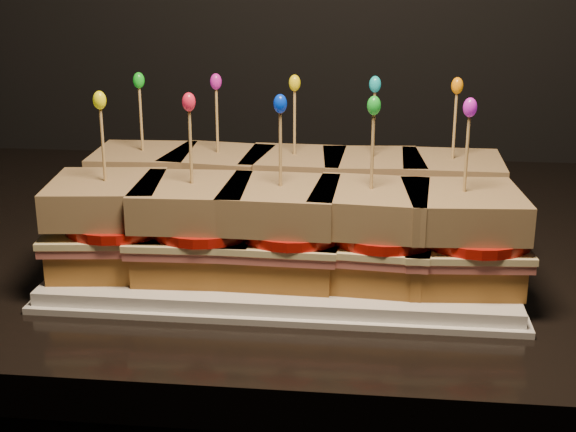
# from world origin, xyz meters

# --- Properties ---
(granite_slab) EXTENTS (2.21, 0.73, 0.04)m
(granite_slab) POSITION_xyz_m (-0.58, 1.64, 0.87)
(granite_slab) COLOR black
(granite_slab) RESTS_ON cabinet
(platter) EXTENTS (0.43, 0.27, 0.02)m
(platter) POSITION_xyz_m (-0.38, 1.52, 0.90)
(platter) COLOR white
(platter) RESTS_ON granite_slab
(platter_rim) EXTENTS (0.44, 0.28, 0.01)m
(platter_rim) POSITION_xyz_m (-0.38, 1.52, 0.90)
(platter_rim) COLOR white
(platter_rim) RESTS_ON granite_slab
(sandwich_0_bread_bot) EXTENTS (0.10, 0.10, 0.03)m
(sandwich_0_bread_bot) POSITION_xyz_m (-0.54, 1.58, 0.92)
(sandwich_0_bread_bot) COLOR brown
(sandwich_0_bread_bot) RESTS_ON platter
(sandwich_0_ham) EXTENTS (0.11, 0.11, 0.01)m
(sandwich_0_ham) POSITION_xyz_m (-0.54, 1.58, 0.94)
(sandwich_0_ham) COLOR #CB665A
(sandwich_0_ham) RESTS_ON sandwich_0_bread_bot
(sandwich_0_cheese) EXTENTS (0.12, 0.11, 0.01)m
(sandwich_0_cheese) POSITION_xyz_m (-0.54, 1.58, 0.95)
(sandwich_0_cheese) COLOR beige
(sandwich_0_cheese) RESTS_ON sandwich_0_ham
(sandwich_0_tomato) EXTENTS (0.10, 0.10, 0.01)m
(sandwich_0_tomato) POSITION_xyz_m (-0.53, 1.58, 0.96)
(sandwich_0_tomato) COLOR #AC130C
(sandwich_0_tomato) RESTS_ON sandwich_0_cheese
(sandwich_0_bread_top) EXTENTS (0.11, 0.11, 0.03)m
(sandwich_0_bread_top) POSITION_xyz_m (-0.54, 1.58, 0.98)
(sandwich_0_bread_top) COLOR #4C2D12
(sandwich_0_bread_top) RESTS_ON sandwich_0_tomato
(sandwich_0_pick) EXTENTS (0.00, 0.00, 0.09)m
(sandwich_0_pick) POSITION_xyz_m (-0.54, 1.58, 1.03)
(sandwich_0_pick) COLOR tan
(sandwich_0_pick) RESTS_ON sandwich_0_bread_top
(sandwich_0_frill) EXTENTS (0.01, 0.01, 0.02)m
(sandwich_0_frill) POSITION_xyz_m (-0.54, 1.58, 1.07)
(sandwich_0_frill) COLOR #14B71C
(sandwich_0_frill) RESTS_ON sandwich_0_pick
(sandwich_1_bread_bot) EXTENTS (0.11, 0.11, 0.03)m
(sandwich_1_bread_bot) POSITION_xyz_m (-0.46, 1.58, 0.92)
(sandwich_1_bread_bot) COLOR brown
(sandwich_1_bread_bot) RESTS_ON platter
(sandwich_1_ham) EXTENTS (0.12, 0.12, 0.01)m
(sandwich_1_ham) POSITION_xyz_m (-0.46, 1.58, 0.94)
(sandwich_1_ham) COLOR #CB665A
(sandwich_1_ham) RESTS_ON sandwich_1_bread_bot
(sandwich_1_cheese) EXTENTS (0.12, 0.12, 0.01)m
(sandwich_1_cheese) POSITION_xyz_m (-0.46, 1.58, 0.95)
(sandwich_1_cheese) COLOR beige
(sandwich_1_cheese) RESTS_ON sandwich_1_ham
(sandwich_1_tomato) EXTENTS (0.10, 0.10, 0.01)m
(sandwich_1_tomato) POSITION_xyz_m (-0.45, 1.58, 0.96)
(sandwich_1_tomato) COLOR #AC130C
(sandwich_1_tomato) RESTS_ON sandwich_1_cheese
(sandwich_1_bread_top) EXTENTS (0.11, 0.11, 0.03)m
(sandwich_1_bread_top) POSITION_xyz_m (-0.46, 1.58, 0.98)
(sandwich_1_bread_top) COLOR #4C2D12
(sandwich_1_bread_top) RESTS_ON sandwich_1_tomato
(sandwich_1_pick) EXTENTS (0.00, 0.00, 0.09)m
(sandwich_1_pick) POSITION_xyz_m (-0.46, 1.58, 1.03)
(sandwich_1_pick) COLOR tan
(sandwich_1_pick) RESTS_ON sandwich_1_bread_top
(sandwich_1_frill) EXTENTS (0.01, 0.01, 0.02)m
(sandwich_1_frill) POSITION_xyz_m (-0.46, 1.58, 1.07)
(sandwich_1_frill) COLOR #BF1AA3
(sandwich_1_frill) RESTS_ON sandwich_1_pick
(sandwich_2_bread_bot) EXTENTS (0.10, 0.10, 0.03)m
(sandwich_2_bread_bot) POSITION_xyz_m (-0.38, 1.58, 0.92)
(sandwich_2_bread_bot) COLOR brown
(sandwich_2_bread_bot) RESTS_ON platter
(sandwich_2_ham) EXTENTS (0.11, 0.11, 0.01)m
(sandwich_2_ham) POSITION_xyz_m (-0.38, 1.58, 0.94)
(sandwich_2_ham) COLOR #CB665A
(sandwich_2_ham) RESTS_ON sandwich_2_bread_bot
(sandwich_2_cheese) EXTENTS (0.12, 0.11, 0.01)m
(sandwich_2_cheese) POSITION_xyz_m (-0.38, 1.58, 0.95)
(sandwich_2_cheese) COLOR beige
(sandwich_2_cheese) RESTS_ON sandwich_2_ham
(sandwich_2_tomato) EXTENTS (0.10, 0.10, 0.01)m
(sandwich_2_tomato) POSITION_xyz_m (-0.36, 1.58, 0.96)
(sandwich_2_tomato) COLOR #AC130C
(sandwich_2_tomato) RESTS_ON sandwich_2_cheese
(sandwich_2_bread_top) EXTENTS (0.11, 0.11, 0.03)m
(sandwich_2_bread_top) POSITION_xyz_m (-0.38, 1.58, 0.98)
(sandwich_2_bread_top) COLOR #4C2D12
(sandwich_2_bread_top) RESTS_ON sandwich_2_tomato
(sandwich_2_pick) EXTENTS (0.00, 0.00, 0.09)m
(sandwich_2_pick) POSITION_xyz_m (-0.38, 1.58, 1.03)
(sandwich_2_pick) COLOR tan
(sandwich_2_pick) RESTS_ON sandwich_2_bread_top
(sandwich_2_frill) EXTENTS (0.01, 0.01, 0.02)m
(sandwich_2_frill) POSITION_xyz_m (-0.38, 1.58, 1.07)
(sandwich_2_frill) COLOR yellow
(sandwich_2_frill) RESTS_ON sandwich_2_pick
(sandwich_3_bread_bot) EXTENTS (0.11, 0.11, 0.03)m
(sandwich_3_bread_bot) POSITION_xyz_m (-0.29, 1.58, 0.92)
(sandwich_3_bread_bot) COLOR brown
(sandwich_3_bread_bot) RESTS_ON platter
(sandwich_3_ham) EXTENTS (0.12, 0.11, 0.01)m
(sandwich_3_ham) POSITION_xyz_m (-0.29, 1.58, 0.94)
(sandwich_3_ham) COLOR #CB665A
(sandwich_3_ham) RESTS_ON sandwich_3_bread_bot
(sandwich_3_cheese) EXTENTS (0.12, 0.12, 0.01)m
(sandwich_3_cheese) POSITION_xyz_m (-0.29, 1.58, 0.95)
(sandwich_3_cheese) COLOR beige
(sandwich_3_cheese) RESTS_ON sandwich_3_ham
(sandwich_3_tomato) EXTENTS (0.10, 0.10, 0.01)m
(sandwich_3_tomato) POSITION_xyz_m (-0.28, 1.58, 0.96)
(sandwich_3_tomato) COLOR #AC130C
(sandwich_3_tomato) RESTS_ON sandwich_3_cheese
(sandwich_3_bread_top) EXTENTS (0.11, 0.11, 0.03)m
(sandwich_3_bread_top) POSITION_xyz_m (-0.29, 1.58, 0.98)
(sandwich_3_bread_top) COLOR #4C2D12
(sandwich_3_bread_top) RESTS_ON sandwich_3_tomato
(sandwich_3_pick) EXTENTS (0.00, 0.00, 0.09)m
(sandwich_3_pick) POSITION_xyz_m (-0.29, 1.58, 1.03)
(sandwich_3_pick) COLOR tan
(sandwich_3_pick) RESTS_ON sandwich_3_bread_top
(sandwich_3_frill) EXTENTS (0.01, 0.01, 0.02)m
(sandwich_3_frill) POSITION_xyz_m (-0.29, 1.58, 1.07)
(sandwich_3_frill) COLOR #14AFBC
(sandwich_3_frill) RESTS_ON sandwich_3_pick
(sandwich_4_bread_bot) EXTENTS (0.10, 0.10, 0.03)m
(sandwich_4_bread_bot) POSITION_xyz_m (-0.21, 1.58, 0.92)
(sandwich_4_bread_bot) COLOR brown
(sandwich_4_bread_bot) RESTS_ON platter
(sandwich_4_ham) EXTENTS (0.11, 0.11, 0.01)m
(sandwich_4_ham) POSITION_xyz_m (-0.21, 1.58, 0.94)
(sandwich_4_ham) COLOR #CB665A
(sandwich_4_ham) RESTS_ON sandwich_4_bread_bot
(sandwich_4_cheese) EXTENTS (0.11, 0.11, 0.01)m
(sandwich_4_cheese) POSITION_xyz_m (-0.21, 1.58, 0.95)
(sandwich_4_cheese) COLOR beige
(sandwich_4_cheese) RESTS_ON sandwich_4_ham
(sandwich_4_tomato) EXTENTS (0.10, 0.10, 0.01)m
(sandwich_4_tomato) POSITION_xyz_m (-0.20, 1.58, 0.96)
(sandwich_4_tomato) COLOR #AC130C
(sandwich_4_tomato) RESTS_ON sandwich_4_cheese
(sandwich_4_bread_top) EXTENTS (0.10, 0.10, 0.03)m
(sandwich_4_bread_top) POSITION_xyz_m (-0.21, 1.58, 0.98)
(sandwich_4_bread_top) COLOR #4C2D12
(sandwich_4_bread_top) RESTS_ON sandwich_4_tomato
(sandwich_4_pick) EXTENTS (0.00, 0.00, 0.09)m
(sandwich_4_pick) POSITION_xyz_m (-0.21, 1.58, 1.03)
(sandwich_4_pick) COLOR tan
(sandwich_4_pick) RESTS_ON sandwich_4_bread_top
(sandwich_4_frill) EXTENTS (0.01, 0.01, 0.02)m
(sandwich_4_frill) POSITION_xyz_m (-0.21, 1.58, 1.07)
(sandwich_4_frill) COLOR orange
(sandwich_4_frill) RESTS_ON sandwich_4_pick
(sandwich_5_bread_bot) EXTENTS (0.11, 0.11, 0.03)m
(sandwich_5_bread_bot) POSITION_xyz_m (-0.54, 1.46, 0.92)
(sandwich_5_bread_bot) COLOR brown
(sandwich_5_bread_bot) RESTS_ON platter
(sandwich_5_ham) EXTENTS (0.12, 0.12, 0.01)m
(sandwich_5_ham) POSITION_xyz_m (-0.54, 1.46, 0.94)
(sandwich_5_ham) COLOR #CB665A
(sandwich_5_ham) RESTS_ON sandwich_5_bread_bot
(sandwich_5_cheese) EXTENTS (0.12, 0.12, 0.01)m
(sandwich_5_cheese) POSITION_xyz_m (-0.54, 1.46, 0.95)
(sandwich_5_cheese) COLOR beige
(sandwich_5_cheese) RESTS_ON sandwich_5_ham
(sandwich_5_tomato) EXTENTS (0.10, 0.10, 0.01)m
(sandwich_5_tomato) POSITION_xyz_m (-0.53, 1.45, 0.96)
(sandwich_5_tomato) COLOR #AC130C
(sandwich_5_tomato) RESTS_ON sandwich_5_cheese
(sandwich_5_bread_top) EXTENTS (0.11, 0.11, 0.03)m
(sandwich_5_bread_top) POSITION_xyz_m (-0.54, 1.46, 0.98)
(sandwich_5_bread_top) COLOR #4C2D12
(sandwich_5_bread_top) RESTS_ON sandwich_5_tomato
(sandwich_5_pick) EXTENTS (0.00, 0.00, 0.09)m
(sandwich_5_pick) POSITION_xyz_m (-0.54, 1.46, 1.03)
(sandwich_5_pick) COLOR tan
(sandwich_5_pick) RESTS_ON sandwich_5_bread_top
(sandwich_5_frill) EXTENTS (0.01, 0.01, 0.02)m
(sandwich_5_frill) POSITION_xyz_m (-0.54, 1.46, 1.07)
(sandwich_5_frill) COLOR #F1EA0B
(sandwich_5_frill) RESTS_ON sandwich_5_pick
(sandwich_6_bread_bot) EXTENTS (0.10, 0.10, 0.03)m
(sandwich_6_bread_bot) POSITION_xyz_m (-0.46, 1.46, 0.92)
(sandwich_6_bread_bot) COLOR brown
(sandwich_6_bread_bot) RESTS_ON platter
(sandwich_6_ham) EXTENTS (0.11, 0.11, 0.01)m
(sandwich_6_ham) POSITION_xyz_m (-0.46, 1.46, 0.94)
(sandwich_6_ham) COLOR #CB665A
(sandwich_6_ham) RESTS_ON sandwich_6_bread_bot
(sandwich_6_cheese) EXTENTS (0.12, 0.11, 0.01)m
(sandwich_6_cheese) POSITION_xyz_m (-0.46, 1.46, 0.95)
(sandwich_6_cheese) COLOR beige
(sandwich_6_cheese) RESTS_ON sandwich_6_ham
(sandwich_6_tomato) EXTENTS (0.10, 0.10, 0.01)m
(sandwich_6_tomato) POSITION_xyz_m (-0.45, 1.45, 0.96)
(sandwich_6_tomato) COLOR #AC130C
(sandwich_6_tomato) RESTS_ON sandwich_6_cheese
(sandwich_6_bread_top) EXTENTS (0.11, 0.11, 0.03)m
(sandwich_6_bread_top) POSITION_xyz_m (-0.46, 1.46, 0.98)
(sandwich_6_bread_top) COLOR #4C2D12
(sandwich_6_bread_top) RESTS_ON sandwich_6_tomato
(sandwich_6_pick) EXTENTS (0.00, 0.00, 0.09)m
(sandwich_6_pick) POSITION_xyz_m (-0.46, 1.46, 1.03)
(sandwich_6_pick) COLOR tan
(sandwich_6_pick) RESTS_ON sandwich_6_bread_top
(sandwich_6_frill) EXTENTS (0.01, 0.01, 0.02)m
(sandwich_6_frill) POSITION_xyz_m (-0.46, 1.46, 1.07)
(sandwich_6_frill) COLOR red
(sandwich_6_frill) RESTS_ON sandwich_6_pick
(sandwich_7_bread_bot) EXTENTS (0.10, 0.10, 0.03)m
(sandwich_7_bread_bot) POSITION_xyz_m (-0.38, 1.46, 0.92)
(sandwich_7_bread_bot) COLOR brown
(sandwich_7_bread_bot) RESTS_ON platter
(sandwich_7_ham) EXTENTS (0.11, 0.11, 0.01)m
(sandwich_7_ham) POSITION_xyz_m (-0.38, 1.46, 0.94)
(sandwich_7_ham) COLOR #CB665A
(sandwich_7_ham) RESTS_ON sandwich_7_bread_bot
(sandwich_7_cheese) EXTENTS (0.11, 0.11, 0.01)m
(sandwich_7_cheese) POSITION_xyz_m (-0.38, 1.46, 0.95)
(sandwich_7_cheese) COLOR beige
(sandwich_7_cheese) RESTS_ON sandwich_7_ham
(sandwich_7_tomato) EXTENTS (0.10, 0.10, 0.01)m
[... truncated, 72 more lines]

